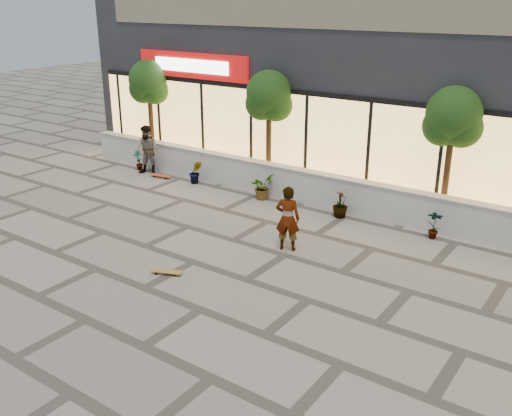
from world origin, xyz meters
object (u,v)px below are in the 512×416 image
Objects in this scene: tree_midwest at (269,99)px; skateboard_left at (161,176)px; skater_center at (288,218)px; tree_west at (149,85)px; skater_left at (148,150)px; skateboard_center at (166,272)px; tree_mideast at (453,120)px.

tree_midwest is 4.63× the size of skateboard_left.
skater_center is at bearing -50.66° from tree_midwest.
skater_left is (1.18, -1.40, -2.09)m from tree_west.
skateboard_left is at bearing -39.02° from tree_west.
tree_west is 9.99m from skater_center.
skater_left is at bearing 114.95° from skateboard_center.
tree_midwest is at bearing 13.79° from skateboard_left.
tree_west is 4.63× the size of skateboard_left.
tree_mideast is 2.30× the size of skater_center.
tree_mideast reaches higher than skateboard_left.
tree_west reaches higher than skateboard_left.
tree_west is 1.00× the size of tree_mideast.
tree_midwest is at bearing 180.00° from tree_mideast.
tree_midwest is 4.99m from skater_left.
skateboard_center is at bearing -43.51° from tree_west.
tree_west is 2.78m from skater_left.
tree_midwest is 5.71m from skater_center.
skateboard_left is (-3.65, -1.50, -2.90)m from tree_midwest.
skater_center is 2.25× the size of skateboard_center.
skateboard_left reaches higher than skateboard_center.
skateboard_center is at bearing 40.66° from skater_center.
tree_west is 2.18× the size of skater_left.
skateboard_center is (1.80, -6.93, -2.91)m from tree_midwest.
skater_left reaches higher than skater_center.
skateboard_left is at bearing -157.65° from tree_midwest.
tree_west reaches higher than skater_center.
skater_center is 0.95× the size of skater_left.
tree_midwest is at bearing 81.66° from skateboard_center.
tree_mideast reaches higher than skater_center.
tree_midwest is at bearing -71.38° from skater_center.
tree_midwest reaches higher than skateboard_left.
tree_west is 5.17× the size of skateboard_center.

